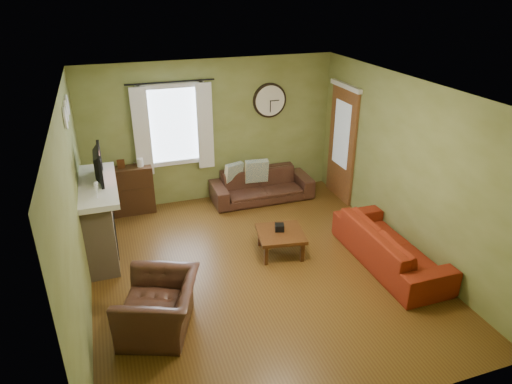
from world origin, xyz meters
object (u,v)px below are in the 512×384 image
object	(u,v)px
sofa_brown	(262,185)
sofa_red	(390,245)
bookshelf	(133,190)
armchair	(159,307)
coffee_table	(280,243)

from	to	relation	value
sofa_brown	sofa_red	bearing A→B (deg)	-68.44
bookshelf	armchair	xyz separation A→B (m)	(0.02, -3.20, -0.11)
bookshelf	armchair	distance (m)	3.20
sofa_brown	armchair	world-z (taller)	armchair
sofa_brown	coffee_table	world-z (taller)	sofa_brown
armchair	coffee_table	bearing A→B (deg)	139.80
sofa_brown	armchair	xyz separation A→B (m)	(-2.33, -2.99, 0.04)
sofa_brown	coffee_table	bearing A→B (deg)	-100.87
sofa_red	coffee_table	size ratio (longest dim) A/B	3.02
sofa_brown	sofa_red	world-z (taller)	sofa_red
sofa_red	coffee_table	bearing A→B (deg)	61.61
sofa_red	coffee_table	xyz separation A→B (m)	(-1.41, 0.76, -0.12)
sofa_red	armchair	size ratio (longest dim) A/B	2.09
coffee_table	sofa_red	bearing A→B (deg)	-28.39
sofa_red	coffee_table	world-z (taller)	sofa_red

